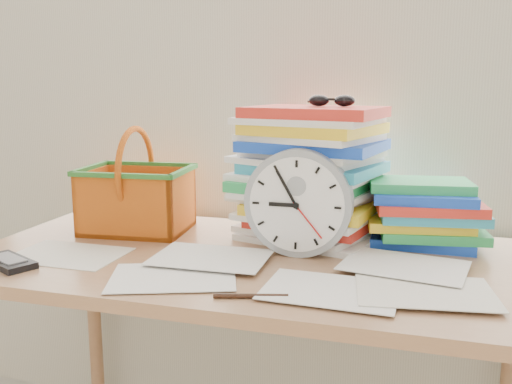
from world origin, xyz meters
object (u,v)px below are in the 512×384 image
(paper_stack, at_px, (309,174))
(desk, at_px, (253,285))
(book_stack, at_px, (426,214))
(basket, at_px, (136,180))
(calculator, at_px, (9,262))
(clock, at_px, (299,203))

(paper_stack, bearing_deg, desk, -116.29)
(book_stack, xyz_separation_m, basket, (-0.79, -0.07, 0.06))
(book_stack, height_order, calculator, book_stack)
(paper_stack, height_order, calculator, paper_stack)
(desk, xyz_separation_m, basket, (-0.39, 0.14, 0.22))
(paper_stack, relative_size, calculator, 2.43)
(desk, distance_m, paper_stack, 0.34)
(paper_stack, height_order, basket, paper_stack)
(basket, height_order, calculator, basket)
(clock, bearing_deg, book_stack, 29.69)
(clock, xyz_separation_m, calculator, (-0.63, -0.27, -0.12))
(basket, bearing_deg, clock, -16.60)
(calculator, bearing_deg, paper_stack, 60.05)
(book_stack, bearing_deg, calculator, -154.72)
(desk, distance_m, calculator, 0.58)
(book_stack, bearing_deg, desk, -152.39)
(desk, distance_m, book_stack, 0.48)
(book_stack, bearing_deg, paper_stack, -177.64)
(desk, relative_size, book_stack, 4.93)
(clock, relative_size, book_stack, 0.92)
(desk, distance_m, basket, 0.47)
(desk, height_order, basket, basket)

